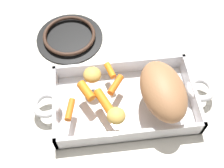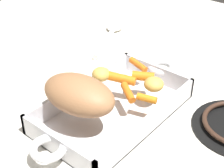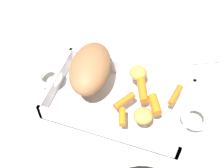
{
  "view_description": "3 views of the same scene",
  "coord_description": "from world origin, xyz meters",
  "px_view_note": "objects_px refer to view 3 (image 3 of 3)",
  "views": [
    {
      "loc": [
        -0.07,
        -0.33,
        0.62
      ],
      "look_at": [
        -0.03,
        0.01,
        0.08
      ],
      "focal_mm": 44.81,
      "sensor_mm": 36.0,
      "label": 1
    },
    {
      "loc": [
        0.46,
        0.38,
        0.47
      ],
      "look_at": [
        0.01,
        0.0,
        0.09
      ],
      "focal_mm": 54.69,
      "sensor_mm": 36.0,
      "label": 2
    },
    {
      "loc": [
        -0.12,
        0.41,
        0.65
      ],
      "look_at": [
        0.02,
        0.0,
        0.08
      ],
      "focal_mm": 49.1,
      "sensor_mm": 36.0,
      "label": 3
    }
  ],
  "objects_px": {
    "baby_carrot_southeast": "(142,88)",
    "baby_carrot_center_right": "(155,104)",
    "roasting_dish": "(119,100)",
    "pork_roast": "(90,68)",
    "baby_carrot_short": "(175,95)",
    "potato_whole": "(138,73)",
    "baby_carrot_northwest": "(124,101)",
    "potato_corner": "(143,116)",
    "baby_carrot_southwest": "(122,117)"
  },
  "relations": [
    {
      "from": "baby_carrot_center_right",
      "to": "potato_corner",
      "type": "relative_size",
      "value": 1.14
    },
    {
      "from": "roasting_dish",
      "to": "baby_carrot_southwest",
      "type": "height_order",
      "value": "baby_carrot_southwest"
    },
    {
      "from": "roasting_dish",
      "to": "baby_carrot_southwest",
      "type": "distance_m",
      "value": 0.08
    },
    {
      "from": "baby_carrot_short",
      "to": "potato_whole",
      "type": "relative_size",
      "value": 1.29
    },
    {
      "from": "baby_carrot_southeast",
      "to": "potato_corner",
      "type": "height_order",
      "value": "potato_corner"
    },
    {
      "from": "baby_carrot_short",
      "to": "potato_corner",
      "type": "height_order",
      "value": "potato_corner"
    },
    {
      "from": "potato_whole",
      "to": "pork_roast",
      "type": "bearing_deg",
      "value": 19.66
    },
    {
      "from": "baby_carrot_southeast",
      "to": "potato_whole",
      "type": "distance_m",
      "value": 0.04
    },
    {
      "from": "baby_carrot_center_right",
      "to": "baby_carrot_southeast",
      "type": "bearing_deg",
      "value": -41.36
    },
    {
      "from": "baby_carrot_southwest",
      "to": "baby_carrot_southeast",
      "type": "distance_m",
      "value": 0.09
    },
    {
      "from": "baby_carrot_northwest",
      "to": "potato_whole",
      "type": "bearing_deg",
      "value": -96.17
    },
    {
      "from": "baby_carrot_center_right",
      "to": "baby_carrot_northwest",
      "type": "relative_size",
      "value": 0.89
    },
    {
      "from": "roasting_dish",
      "to": "baby_carrot_southwest",
      "type": "relative_size",
      "value": 10.53
    },
    {
      "from": "pork_roast",
      "to": "potato_corner",
      "type": "height_order",
      "value": "pork_roast"
    },
    {
      "from": "baby_carrot_southwest",
      "to": "pork_roast",
      "type": "bearing_deg",
      "value": -39.17
    },
    {
      "from": "baby_carrot_northwest",
      "to": "potato_whole",
      "type": "height_order",
      "value": "potato_whole"
    },
    {
      "from": "baby_carrot_southeast",
      "to": "baby_carrot_short",
      "type": "bearing_deg",
      "value": -174.27
    },
    {
      "from": "roasting_dish",
      "to": "baby_carrot_northwest",
      "type": "bearing_deg",
      "value": 131.95
    },
    {
      "from": "baby_carrot_center_right",
      "to": "baby_carrot_short",
      "type": "height_order",
      "value": "baby_carrot_center_right"
    },
    {
      "from": "baby_carrot_northwest",
      "to": "baby_carrot_southeast",
      "type": "xyz_separation_m",
      "value": [
        -0.03,
        -0.05,
        0.0
      ]
    },
    {
      "from": "baby_carrot_center_right",
      "to": "pork_roast",
      "type": "bearing_deg",
      "value": -11.59
    },
    {
      "from": "baby_carrot_southwest",
      "to": "baby_carrot_northwest",
      "type": "distance_m",
      "value": 0.04
    },
    {
      "from": "pork_roast",
      "to": "baby_carrot_short",
      "type": "bearing_deg",
      "value": -177.81
    },
    {
      "from": "baby_carrot_center_right",
      "to": "baby_carrot_short",
      "type": "distance_m",
      "value": 0.06
    },
    {
      "from": "roasting_dish",
      "to": "pork_roast",
      "type": "height_order",
      "value": "pork_roast"
    },
    {
      "from": "pork_roast",
      "to": "baby_carrot_short",
      "type": "distance_m",
      "value": 0.21
    },
    {
      "from": "baby_carrot_northwest",
      "to": "potato_corner",
      "type": "xyz_separation_m",
      "value": [
        -0.05,
        0.03,
        0.01
      ]
    },
    {
      "from": "baby_carrot_short",
      "to": "baby_carrot_northwest",
      "type": "xyz_separation_m",
      "value": [
        0.11,
        0.05,
        0.0
      ]
    },
    {
      "from": "potato_whole",
      "to": "potato_corner",
      "type": "height_order",
      "value": "potato_whole"
    },
    {
      "from": "roasting_dish",
      "to": "potato_corner",
      "type": "xyz_separation_m",
      "value": [
        -0.07,
        0.05,
        0.05
      ]
    },
    {
      "from": "roasting_dish",
      "to": "baby_carrot_southeast",
      "type": "relative_size",
      "value": 6.25
    },
    {
      "from": "baby_carrot_southwest",
      "to": "baby_carrot_short",
      "type": "bearing_deg",
      "value": -136.37
    },
    {
      "from": "roasting_dish",
      "to": "potato_corner",
      "type": "distance_m",
      "value": 0.1
    },
    {
      "from": "baby_carrot_center_right",
      "to": "baby_carrot_southeast",
      "type": "relative_size",
      "value": 0.7
    },
    {
      "from": "potato_whole",
      "to": "baby_carrot_northwest",
      "type": "bearing_deg",
      "value": 83.83
    },
    {
      "from": "baby_carrot_northwest",
      "to": "potato_corner",
      "type": "height_order",
      "value": "potato_corner"
    },
    {
      "from": "baby_carrot_southeast",
      "to": "potato_corner",
      "type": "relative_size",
      "value": 1.62
    },
    {
      "from": "baby_carrot_center_right",
      "to": "baby_carrot_southwest",
      "type": "distance_m",
      "value": 0.08
    },
    {
      "from": "baby_carrot_center_right",
      "to": "baby_carrot_short",
      "type": "relative_size",
      "value": 0.92
    },
    {
      "from": "pork_roast",
      "to": "potato_corner",
      "type": "relative_size",
      "value": 3.62
    },
    {
      "from": "baby_carrot_northwest",
      "to": "baby_carrot_southeast",
      "type": "height_order",
      "value": "baby_carrot_southeast"
    },
    {
      "from": "roasting_dish",
      "to": "baby_carrot_short",
      "type": "bearing_deg",
      "value": -166.47
    },
    {
      "from": "baby_carrot_northwest",
      "to": "baby_carrot_southeast",
      "type": "bearing_deg",
      "value": -123.76
    },
    {
      "from": "baby_carrot_northwest",
      "to": "potato_whole",
      "type": "xyz_separation_m",
      "value": [
        -0.01,
        -0.08,
        0.01
      ]
    },
    {
      "from": "pork_roast",
      "to": "baby_carrot_southwest",
      "type": "relative_size",
      "value": 3.76
    },
    {
      "from": "baby_carrot_short",
      "to": "potato_whole",
      "type": "distance_m",
      "value": 0.11
    },
    {
      "from": "pork_roast",
      "to": "baby_carrot_southwest",
      "type": "height_order",
      "value": "pork_roast"
    },
    {
      "from": "baby_carrot_southeast",
      "to": "baby_carrot_center_right",
      "type": "bearing_deg",
      "value": 138.64
    },
    {
      "from": "roasting_dish",
      "to": "baby_carrot_center_right",
      "type": "distance_m",
      "value": 0.1
    },
    {
      "from": "baby_carrot_center_right",
      "to": "potato_whole",
      "type": "height_order",
      "value": "potato_whole"
    }
  ]
}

